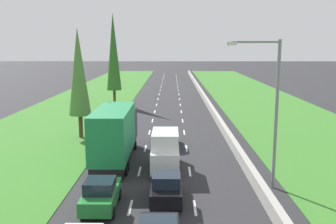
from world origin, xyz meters
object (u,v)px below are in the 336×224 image
green_hatchback_left_lane (101,194)px  poplar_tree_second (79,72)px  white_van_centre_lane (165,150)px  poplar_tree_third (113,52)px  street_light_mast (271,104)px  black_hatchback_centre_lane (166,188)px  green_box_truck_left_lane (115,133)px  blue_hatchback_centre_lane (167,137)px

green_hatchback_left_lane → poplar_tree_second: 17.54m
white_van_centre_lane → poplar_tree_third: 31.38m
white_van_centre_lane → poplar_tree_second: 13.36m
street_light_mast → black_hatchback_centre_lane: bearing=-160.0°
white_van_centre_lane → green_box_truck_left_lane: size_ratio=0.52×
poplar_tree_second → street_light_mast: size_ratio=1.14×
black_hatchback_centre_lane → white_van_centre_lane: 5.63m
poplar_tree_second → poplar_tree_third: size_ratio=0.78×
black_hatchback_centre_lane → poplar_tree_second: 17.99m
blue_hatchback_centre_lane → green_box_truck_left_lane: green_box_truck_left_lane is taller
green_box_truck_left_lane → street_light_mast: size_ratio=1.04×
white_van_centre_lane → street_light_mast: 8.13m
blue_hatchback_centre_lane → poplar_tree_third: poplar_tree_third is taller
green_hatchback_left_lane → poplar_tree_second: (-4.85, 15.98, 5.36)m
white_van_centre_lane → blue_hatchback_centre_lane: size_ratio=1.26×
poplar_tree_second → street_light_mast: 19.35m
poplar_tree_second → street_light_mast: bearing=-41.4°
black_hatchback_centre_lane → blue_hatchback_centre_lane: same height
green_hatchback_left_lane → street_light_mast: (9.66, 3.21, 4.40)m
black_hatchback_centre_lane → green_box_truck_left_lane: (-3.92, 7.45, 1.35)m
black_hatchback_centre_lane → green_box_truck_left_lane: green_box_truck_left_lane is taller
green_hatchback_left_lane → blue_hatchback_centre_lane: same height
white_van_centre_lane → poplar_tree_second: bearing=130.9°
blue_hatchback_centre_lane → poplar_tree_second: poplar_tree_second is taller
white_van_centre_lane → poplar_tree_third: (-7.98, 29.69, 6.28)m
black_hatchback_centre_lane → poplar_tree_second: size_ratio=0.38×
blue_hatchback_centre_lane → green_hatchback_left_lane: bearing=-104.4°
blue_hatchback_centre_lane → poplar_tree_second: 10.24m
poplar_tree_third → street_light_mast: size_ratio=1.47×
white_van_centre_lane → poplar_tree_third: size_ratio=0.37×
white_van_centre_lane → poplar_tree_second: (-8.17, 9.43, 4.80)m
black_hatchback_centre_lane → poplar_tree_second: (-8.32, 15.03, 5.36)m
green_hatchback_left_lane → poplar_tree_third: size_ratio=0.29×
blue_hatchback_centre_lane → street_light_mast: bearing=-57.0°
poplar_tree_third → street_light_mast: (14.32, -33.03, -2.45)m
green_box_truck_left_lane → poplar_tree_third: 28.69m
blue_hatchback_centre_lane → poplar_tree_second: bearing=159.6°
green_box_truck_left_lane → black_hatchback_centre_lane: bearing=-62.3°
blue_hatchback_centre_lane → white_van_centre_lane: bearing=-90.1°
green_box_truck_left_lane → poplar_tree_third: (-4.21, 27.84, 5.50)m
blue_hatchback_centre_lane → poplar_tree_third: size_ratio=0.29×
white_van_centre_lane → green_hatchback_left_lane: (-3.32, -6.56, -0.56)m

